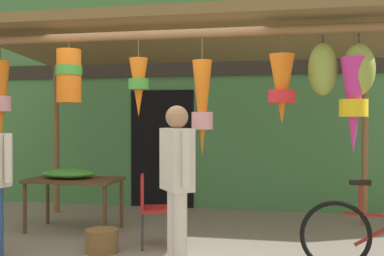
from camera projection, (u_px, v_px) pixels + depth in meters
name	position (u px, v px, depth m)	size (l,w,h in m)	color
ground_plane	(156.00, 250.00, 5.52)	(30.00, 30.00, 0.00)	gray
shop_facade	(200.00, 97.00, 8.20)	(11.49, 0.29, 3.78)	#47844C
market_stall_canopy	(192.00, 52.00, 6.04)	(5.24, 2.52, 2.71)	brown
display_table	(74.00, 184.00, 6.47)	(1.22, 0.71, 0.70)	brown
flower_heap_on_table	(69.00, 173.00, 6.49)	(0.72, 0.50, 0.13)	green
folding_chair	(151.00, 204.00, 5.64)	(0.50, 0.50, 0.84)	#AD1E1E
wicker_basket_by_table	(102.00, 241.00, 5.41)	(0.37, 0.37, 0.26)	brown
vendor_in_orange	(177.00, 174.00, 4.67)	(0.41, 0.50, 1.63)	silver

